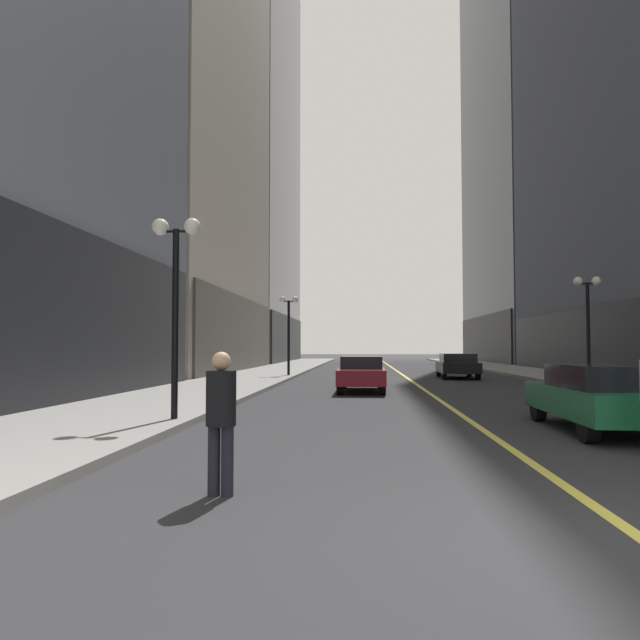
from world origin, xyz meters
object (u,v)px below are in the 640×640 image
at_px(car_green, 603,395).
at_px(street_lamp_left_far, 289,318).
at_px(street_lamp_left_near, 176,273).
at_px(street_lamp_right_mid, 588,306).
at_px(car_black, 457,365).
at_px(car_maroon, 362,372).
at_px(pedestrian_in_black_coat, 221,412).

relative_size(car_green, street_lamp_left_far, 1.02).
height_order(street_lamp_left_near, street_lamp_right_mid, same).
bearing_deg(car_black, car_maroon, -117.24).
xyz_separation_m(pedestrian_in_black_coat, street_lamp_left_far, (-2.39, 25.75, 2.32)).
height_order(car_black, street_lamp_right_mid, street_lamp_right_mid).
bearing_deg(street_lamp_right_mid, car_black, 113.67).
bearing_deg(car_maroon, car_green, -65.63).
relative_size(car_maroon, street_lamp_left_near, 1.06).
distance_m(pedestrian_in_black_coat, street_lamp_right_mid, 20.46).
xyz_separation_m(car_black, street_lamp_left_near, (-9.06, -20.13, 2.53)).
xyz_separation_m(car_green, street_lamp_left_far, (-8.72, 20.19, 2.54)).
distance_m(car_green, car_black, 20.44).
distance_m(car_maroon, street_lamp_right_mid, 9.31).
height_order(car_green, car_black, same).
bearing_deg(street_lamp_right_mid, car_maroon, -171.02).
bearing_deg(street_lamp_left_far, pedestrian_in_black_coat, -84.70).
relative_size(car_green, pedestrian_in_black_coat, 2.79).
height_order(car_green, street_lamp_left_far, street_lamp_left_far).
bearing_deg(street_lamp_left_near, car_black, 65.76).
height_order(car_green, pedestrian_in_black_coat, pedestrian_in_black_coat).
height_order(car_green, street_lamp_left_near, street_lamp_left_near).
height_order(car_maroon, street_lamp_right_mid, street_lamp_right_mid).
bearing_deg(car_black, street_lamp_left_far, -178.46).
bearing_deg(street_lamp_right_mid, street_lamp_left_near, -137.80).
height_order(car_black, pedestrian_in_black_coat, pedestrian_in_black_coat).
relative_size(car_black, street_lamp_left_near, 1.09).
bearing_deg(street_lamp_left_far, street_lamp_left_near, -90.00).
distance_m(pedestrian_in_black_coat, street_lamp_left_near, 6.74).
distance_m(car_black, street_lamp_left_near, 22.22).
bearing_deg(street_lamp_left_far, car_black, 1.54).
height_order(car_maroon, street_lamp_left_far, street_lamp_left_far).
bearing_deg(car_maroon, pedestrian_in_black_coat, -95.56).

